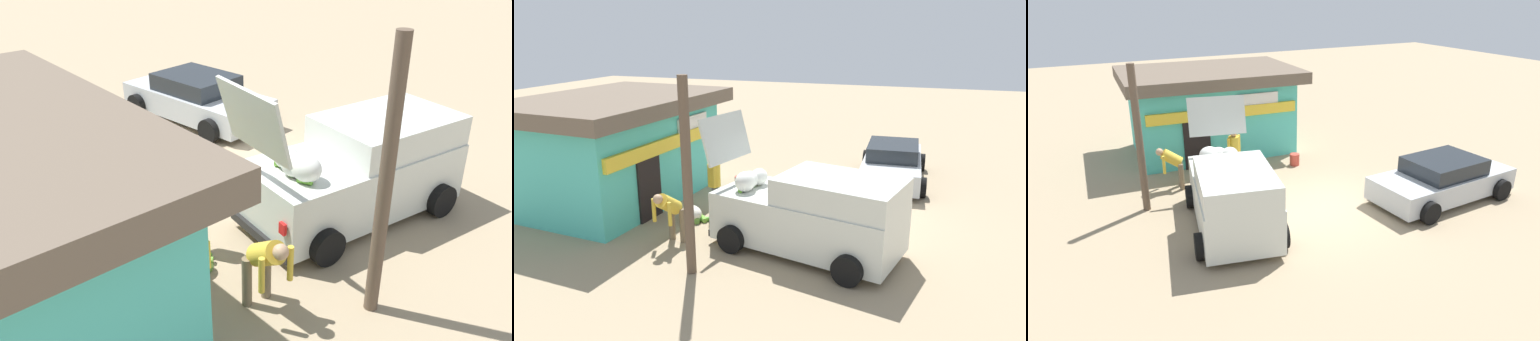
% 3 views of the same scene
% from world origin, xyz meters
% --- Properties ---
extents(ground_plane, '(60.00, 60.00, 0.00)m').
position_xyz_m(ground_plane, '(0.00, 0.00, 0.00)').
color(ground_plane, '#9E896B').
extents(delivery_van, '(2.84, 4.70, 2.91)m').
position_xyz_m(delivery_van, '(-2.99, -0.08, 0.93)').
color(delivery_van, silver).
rests_on(delivery_van, ground_plane).
extents(parked_sedan, '(4.38, 2.35, 1.25)m').
position_xyz_m(parked_sedan, '(3.08, -1.19, 0.59)').
color(parked_sedan, '#B2B7BC').
rests_on(parked_sedan, ground_plane).
extents(vendor_standing, '(0.52, 0.46, 1.72)m').
position_xyz_m(vendor_standing, '(-1.74, 2.90, 0.99)').
color(vendor_standing, '#4C4C51').
rests_on(vendor_standing, ground_plane).
extents(customer_bending, '(0.80, 0.62, 1.32)m').
position_xyz_m(customer_bending, '(-3.66, 3.10, 0.83)').
color(customer_bending, '#726047').
rests_on(customer_bending, ground_plane).
extents(unloaded_banana_pile, '(0.71, 0.90, 0.41)m').
position_xyz_m(unloaded_banana_pile, '(-2.25, 3.31, 0.19)').
color(unloaded_banana_pile, silver).
rests_on(unloaded_banana_pile, ground_plane).
extents(paint_bucket, '(0.34, 0.34, 0.40)m').
position_xyz_m(paint_bucket, '(0.57, 3.17, 0.20)').
color(paint_bucket, '#BF3F33').
rests_on(paint_bucket, ground_plane).
extents(utility_pole, '(0.20, 0.20, 4.04)m').
position_xyz_m(utility_pole, '(-4.75, 1.99, 2.02)').
color(utility_pole, brown).
rests_on(utility_pole, ground_plane).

